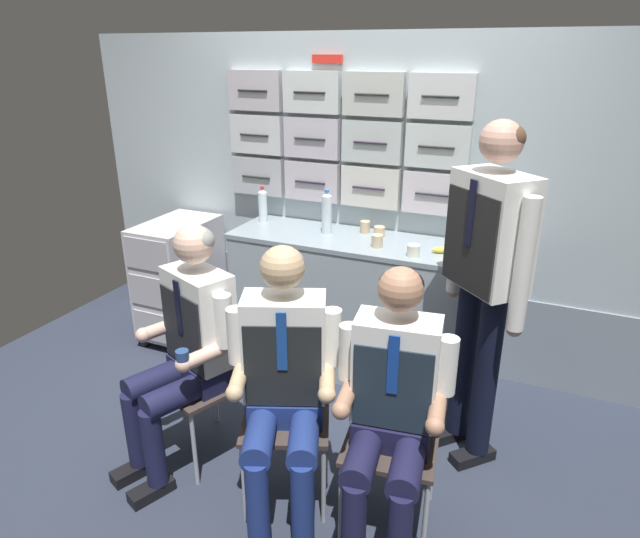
{
  "coord_description": "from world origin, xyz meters",
  "views": [
    {
      "loc": [
        1.2,
        -2.05,
        2.04
      ],
      "look_at": [
        0.16,
        0.29,
        1.02
      ],
      "focal_mm": 31.13,
      "sensor_mm": 36.0,
      "label": 1
    }
  ],
  "objects_px": {
    "folding_chair_near_trolley": "(395,414)",
    "water_bottle_tall": "(327,213)",
    "service_trolley": "(179,276)",
    "crew_member_right": "(283,376)",
    "crew_member_standing": "(486,268)",
    "paper_cup_tan": "(379,231)",
    "folding_chair_left": "(217,361)",
    "snack_banana": "(446,250)",
    "crew_member_near_trolley": "(392,403)",
    "crew_member_left": "(187,339)",
    "folding_chair_right": "(287,392)"
  },
  "relations": [
    {
      "from": "crew_member_near_trolley",
      "to": "snack_banana",
      "type": "height_order",
      "value": "crew_member_near_trolley"
    },
    {
      "from": "folding_chair_left",
      "to": "water_bottle_tall",
      "type": "xyz_separation_m",
      "value": [
        0.16,
        1.08,
        0.54
      ]
    },
    {
      "from": "crew_member_near_trolley",
      "to": "water_bottle_tall",
      "type": "xyz_separation_m",
      "value": [
        -0.85,
        1.3,
        0.37
      ]
    },
    {
      "from": "water_bottle_tall",
      "to": "service_trolley",
      "type": "bearing_deg",
      "value": -173.47
    },
    {
      "from": "crew_member_standing",
      "to": "snack_banana",
      "type": "relative_size",
      "value": 10.22
    },
    {
      "from": "folding_chair_near_trolley",
      "to": "crew_member_right",
      "type": "bearing_deg",
      "value": -157.7
    },
    {
      "from": "folding_chair_near_trolley",
      "to": "crew_member_standing",
      "type": "xyz_separation_m",
      "value": [
        0.25,
        0.56,
        0.55
      ]
    },
    {
      "from": "crew_member_left",
      "to": "water_bottle_tall",
      "type": "relative_size",
      "value": 4.46
    },
    {
      "from": "service_trolley",
      "to": "crew_member_right",
      "type": "bearing_deg",
      "value": -38.69
    },
    {
      "from": "crew_member_right",
      "to": "crew_member_near_trolley",
      "type": "relative_size",
      "value": 1.02
    },
    {
      "from": "crew_member_standing",
      "to": "crew_member_left",
      "type": "bearing_deg",
      "value": -153.6
    },
    {
      "from": "water_bottle_tall",
      "to": "folding_chair_left",
      "type": "bearing_deg",
      "value": -98.32
    },
    {
      "from": "folding_chair_left",
      "to": "crew_member_near_trolley",
      "type": "relative_size",
      "value": 0.67
    },
    {
      "from": "service_trolley",
      "to": "folding_chair_near_trolley",
      "type": "bearing_deg",
      "value": -27.28
    },
    {
      "from": "snack_banana",
      "to": "service_trolley",
      "type": "bearing_deg",
      "value": -178.31
    },
    {
      "from": "crew_member_left",
      "to": "crew_member_near_trolley",
      "type": "xyz_separation_m",
      "value": [
        1.07,
        -0.07,
        -0.02
      ]
    },
    {
      "from": "folding_chair_near_trolley",
      "to": "crew_member_standing",
      "type": "relative_size",
      "value": 0.48
    },
    {
      "from": "service_trolley",
      "to": "crew_member_right",
      "type": "height_order",
      "value": "crew_member_right"
    },
    {
      "from": "crew_member_right",
      "to": "water_bottle_tall",
      "type": "bearing_deg",
      "value": 105.51
    },
    {
      "from": "crew_member_left",
      "to": "folding_chair_left",
      "type": "bearing_deg",
      "value": 67.85
    },
    {
      "from": "crew_member_standing",
      "to": "snack_banana",
      "type": "distance_m",
      "value": 0.6
    },
    {
      "from": "crew_member_left",
      "to": "crew_member_near_trolley",
      "type": "height_order",
      "value": "crew_member_left"
    },
    {
      "from": "folding_chair_right",
      "to": "crew_member_right",
      "type": "height_order",
      "value": "crew_member_right"
    },
    {
      "from": "folding_chair_left",
      "to": "crew_member_left",
      "type": "relative_size",
      "value": 0.66
    },
    {
      "from": "service_trolley",
      "to": "crew_member_left",
      "type": "relative_size",
      "value": 0.7
    },
    {
      "from": "crew_member_right",
      "to": "folding_chair_right",
      "type": "bearing_deg",
      "value": 112.42
    },
    {
      "from": "folding_chair_right",
      "to": "crew_member_standing",
      "type": "distance_m",
      "value": 1.12
    },
    {
      "from": "folding_chair_left",
      "to": "snack_banana",
      "type": "xyz_separation_m",
      "value": [
        0.95,
        1.01,
        0.43
      ]
    },
    {
      "from": "crew_member_left",
      "to": "paper_cup_tan",
      "type": "height_order",
      "value": "crew_member_left"
    },
    {
      "from": "folding_chair_left",
      "to": "snack_banana",
      "type": "height_order",
      "value": "snack_banana"
    },
    {
      "from": "crew_member_right",
      "to": "crew_member_near_trolley",
      "type": "bearing_deg",
      "value": 3.54
    },
    {
      "from": "water_bottle_tall",
      "to": "snack_banana",
      "type": "distance_m",
      "value": 0.81
    },
    {
      "from": "folding_chair_near_trolley",
      "to": "folding_chair_right",
      "type": "bearing_deg",
      "value": -175.34
    },
    {
      "from": "crew_member_standing",
      "to": "water_bottle_tall",
      "type": "relative_size",
      "value": 6.13
    },
    {
      "from": "crew_member_standing",
      "to": "crew_member_right",
      "type": "bearing_deg",
      "value": -133.84
    },
    {
      "from": "crew_member_right",
      "to": "folding_chair_left",
      "type": "bearing_deg",
      "value": 154.95
    },
    {
      "from": "service_trolley",
      "to": "crew_member_near_trolley",
      "type": "xyz_separation_m",
      "value": [
        1.98,
        -1.17,
        0.21
      ]
    },
    {
      "from": "crew_member_near_trolley",
      "to": "crew_member_standing",
      "type": "distance_m",
      "value": 0.84
    },
    {
      "from": "service_trolley",
      "to": "crew_member_near_trolley",
      "type": "distance_m",
      "value": 2.31
    },
    {
      "from": "crew_member_left",
      "to": "paper_cup_tan",
      "type": "distance_m",
      "value": 1.43
    },
    {
      "from": "crew_member_right",
      "to": "folding_chair_near_trolley",
      "type": "height_order",
      "value": "crew_member_right"
    },
    {
      "from": "crew_member_standing",
      "to": "paper_cup_tan",
      "type": "bearing_deg",
      "value": 139.22
    },
    {
      "from": "folding_chair_near_trolley",
      "to": "water_bottle_tall",
      "type": "height_order",
      "value": "water_bottle_tall"
    },
    {
      "from": "folding_chair_right",
      "to": "crew_member_near_trolley",
      "type": "height_order",
      "value": "crew_member_near_trolley"
    },
    {
      "from": "crew_member_standing",
      "to": "paper_cup_tan",
      "type": "xyz_separation_m",
      "value": [
        -0.75,
        0.64,
        -0.1
      ]
    },
    {
      "from": "service_trolley",
      "to": "folding_chair_right",
      "type": "bearing_deg",
      "value": -36.22
    },
    {
      "from": "folding_chair_near_trolley",
      "to": "paper_cup_tan",
      "type": "xyz_separation_m",
      "value": [
        -0.49,
        1.2,
        0.44
      ]
    },
    {
      "from": "paper_cup_tan",
      "to": "crew_member_near_trolley",
      "type": "bearing_deg",
      "value": -69.24
    },
    {
      "from": "service_trolley",
      "to": "folding_chair_right",
      "type": "distance_m",
      "value": 1.78
    },
    {
      "from": "crew_member_left",
      "to": "crew_member_standing",
      "type": "height_order",
      "value": "crew_member_standing"
    }
  ]
}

